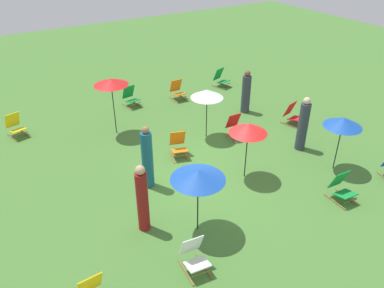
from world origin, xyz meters
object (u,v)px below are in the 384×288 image
deckchair_0 (178,91)px  deckchair_9 (131,97)px  person_0 (147,159)px  umbrella_3 (343,122)px  deckchair_4 (221,79)px  person_3 (142,199)px  deckchair_1 (15,126)px  umbrella_4 (198,175)px  person_1 (246,93)px  deckchair_6 (178,145)px  umbrella_2 (207,94)px  umbrella_1 (248,128)px  deckchair_8 (194,256)px  umbrella_0 (111,82)px  deckchair_10 (342,188)px  deckchair_5 (235,127)px  person_2 (303,125)px  deckchair_2 (293,114)px

deckchair_0 → deckchair_9: bearing=169.1°
person_0 → umbrella_3: bearing=-9.9°
deckchair_4 → person_3: (-6.83, -6.53, 0.51)m
umbrella_3 → person_0: person_0 is taller
deckchair_1 → umbrella_4: size_ratio=0.49×
deckchair_1 → person_1: bearing=-32.8°
deckchair_6 → umbrella_3: 4.90m
deckchair_1 → umbrella_2: size_ratio=0.49×
deckchair_1 → umbrella_1: 8.08m
umbrella_4 → person_0: bearing=96.0°
deckchair_1 → deckchair_8: bearing=-89.9°
deckchair_8 → umbrella_4: umbrella_4 is taller
umbrella_0 → umbrella_2: size_ratio=1.16×
deckchair_8 → person_3: size_ratio=0.46×
umbrella_2 → deckchair_1: bearing=148.2°
deckchair_0 → deckchair_10: size_ratio=1.00×
deckchair_5 → person_2: bearing=-51.0°
person_3 → deckchair_4: bearing=-2.9°
person_1 → deckchair_9: bearing=-140.9°
deckchair_1 → umbrella_3: 10.60m
person_1 → umbrella_1: bearing=-50.7°
deckchair_2 → deckchair_8: bearing=-163.7°
deckchair_0 → umbrella_1: 6.09m
deckchair_0 → deckchair_6: 4.42m
person_0 → person_1: (5.28, 2.39, -0.10)m
deckchair_2 → umbrella_2: 3.54m
person_0 → person_3: bearing=-106.9°
deckchair_1 → deckchair_2: same height
deckchair_6 → umbrella_2: umbrella_2 is taller
umbrella_1 → person_2: 2.64m
umbrella_1 → deckchair_4: bearing=60.7°
deckchair_6 → umbrella_0: umbrella_0 is taller
umbrella_3 → person_0: 5.59m
deckchair_10 → umbrella_0: (-3.74, 6.61, 1.52)m
umbrella_1 → person_2: (2.52, 0.31, -0.73)m
person_1 → person_3: 7.28m
deckchair_1 → deckchair_9: same height
deckchair_0 → umbrella_4: (-3.42, -7.03, 1.23)m
person_0 → umbrella_1: bearing=-9.8°
deckchair_0 → person_3: bearing=-124.6°
deckchair_6 → person_2: person_2 is taller
deckchair_2 → person_3: (-6.99, -2.21, 0.51)m
deckchair_9 → person_2: size_ratio=0.46×
deckchair_6 → umbrella_3: bearing=-22.7°
deckchair_6 → deckchair_8: 4.60m
deckchair_1 → person_2: person_2 is taller
deckchair_9 → person_3: person_3 is taller
deckchair_10 → deckchair_8: bearing=-176.7°
deckchair_4 → deckchair_8: size_ratio=1.04×
deckchair_10 → person_0: 5.24m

